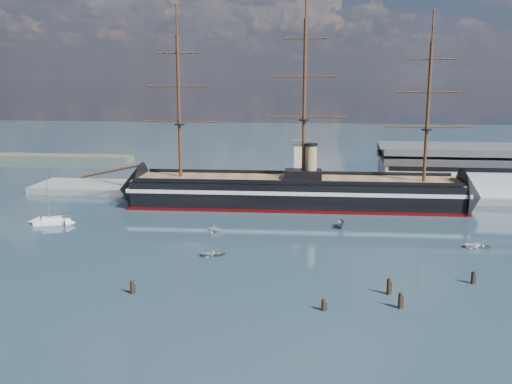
# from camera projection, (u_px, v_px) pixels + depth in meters

# --- Properties ---
(ground) EXTENTS (600.00, 600.00, 0.00)m
(ground) POSITION_uv_depth(u_px,v_px,m) (283.00, 225.00, 137.50)
(ground) COLOR #283944
(ground) RESTS_ON ground
(quay) EXTENTS (180.00, 18.00, 2.00)m
(quay) POSITION_uv_depth(u_px,v_px,m) (324.00, 195.00, 171.44)
(quay) COLOR slate
(quay) RESTS_ON ground
(warehouse) EXTENTS (63.00, 21.00, 11.60)m
(warehouse) POSITION_uv_depth(u_px,v_px,m) (488.00, 170.00, 168.43)
(warehouse) COLOR #B7BABC
(warehouse) RESTS_ON ground
(quay_tower) EXTENTS (5.00, 5.00, 15.00)m
(quay_tower) POSITION_uv_depth(u_px,v_px,m) (301.00, 164.00, 167.33)
(quay_tower) COLOR silver
(quay_tower) RESTS_ON ground
(warship) EXTENTS (113.08, 18.58, 53.94)m
(warship) POSITION_uv_depth(u_px,v_px,m) (289.00, 192.00, 156.12)
(warship) COLOR black
(warship) RESTS_ON ground
(sailboat) EXTENTS (8.84, 4.97, 13.58)m
(sailboat) POSITION_uv_depth(u_px,v_px,m) (52.00, 221.00, 137.71)
(sailboat) COLOR white
(sailboat) RESTS_ON ground
(motorboat_b) EXTENTS (1.90, 3.26, 1.43)m
(motorboat_b) POSITION_uv_depth(u_px,v_px,m) (214.00, 256.00, 113.88)
(motorboat_b) COLOR gray
(motorboat_b) RESTS_ON ground
(motorboat_c) EXTENTS (5.32, 2.10, 2.11)m
(motorboat_c) POSITION_uv_depth(u_px,v_px,m) (341.00, 228.00, 134.81)
(motorboat_c) COLOR slate
(motorboat_c) RESTS_ON ground
(motorboat_d) EXTENTS (4.93, 6.18, 2.09)m
(motorboat_d) POSITION_uv_depth(u_px,v_px,m) (215.00, 232.00, 131.09)
(motorboat_d) COLOR silver
(motorboat_d) RESTS_ON ground
(motorboat_e) EXTENTS (1.88, 3.50, 1.55)m
(motorboat_e) POSITION_uv_depth(u_px,v_px,m) (478.00, 248.00, 118.85)
(motorboat_e) COLOR silver
(motorboat_e) RESTS_ON ground
(piling_near_left) EXTENTS (0.64, 0.64, 2.93)m
(piling_near_left) POSITION_uv_depth(u_px,v_px,m) (132.00, 294.00, 94.24)
(piling_near_left) COLOR black
(piling_near_left) RESTS_ON ground
(piling_near_mid) EXTENTS (0.64, 0.64, 2.52)m
(piling_near_mid) POSITION_uv_depth(u_px,v_px,m) (323.00, 310.00, 87.51)
(piling_near_mid) COLOR black
(piling_near_mid) RESTS_ON ground
(piling_near_right) EXTENTS (0.64, 0.64, 3.45)m
(piling_near_right) POSITION_uv_depth(u_px,v_px,m) (388.00, 294.00, 93.87)
(piling_near_right) COLOR black
(piling_near_right) RESTS_ON ground
(piling_far_right) EXTENTS (0.64, 0.64, 2.92)m
(piling_far_right) POSITION_uv_depth(u_px,v_px,m) (472.00, 284.00, 98.73)
(piling_far_right) COLOR black
(piling_far_right) RESTS_ON ground
(piling_extra) EXTENTS (0.64, 0.64, 3.24)m
(piling_extra) POSITION_uv_depth(u_px,v_px,m) (400.00, 308.00, 88.32)
(piling_extra) COLOR black
(piling_extra) RESTS_ON ground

